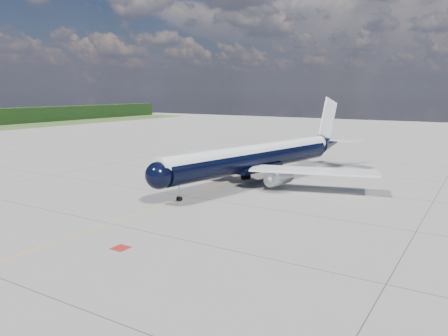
{
  "coord_description": "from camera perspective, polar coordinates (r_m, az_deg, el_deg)",
  "views": [
    {
      "loc": [
        35.9,
        -38.47,
        14.77
      ],
      "look_at": [
        4.13,
        13.08,
        4.0
      ],
      "focal_mm": 35.0,
      "sensor_mm": 36.0,
      "label": 1
    }
  ],
  "objects": [
    {
      "name": "ground",
      "position": [
        78.71,
        3.9,
        -0.76
      ],
      "size": [
        320.0,
        320.0,
        0.0
      ],
      "primitive_type": "plane",
      "color": "gray",
      "rests_on": "ground"
    },
    {
      "name": "taxiway_centerline",
      "position": [
        74.4,
        2.11,
        -1.37
      ],
      "size": [
        0.16,
        160.0,
        0.01
      ],
      "primitive_type": "cube",
      "color": "#FCAD0D",
      "rests_on": "ground"
    },
    {
      "name": "red_marking",
      "position": [
        43.31,
        -13.34,
        -10.13
      ],
      "size": [
        1.6,
        1.6,
        0.01
      ],
      "primitive_type": "cube",
      "color": "maroon",
      "rests_on": "ground"
    },
    {
      "name": "main_airliner",
      "position": [
        70.81,
        4.7,
        1.48
      ],
      "size": [
        37.78,
        46.61,
        13.58
      ],
      "rotation": [
        0.0,
        0.0,
        -0.21
      ],
      "color": "black",
      "rests_on": "ground"
    }
  ]
}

